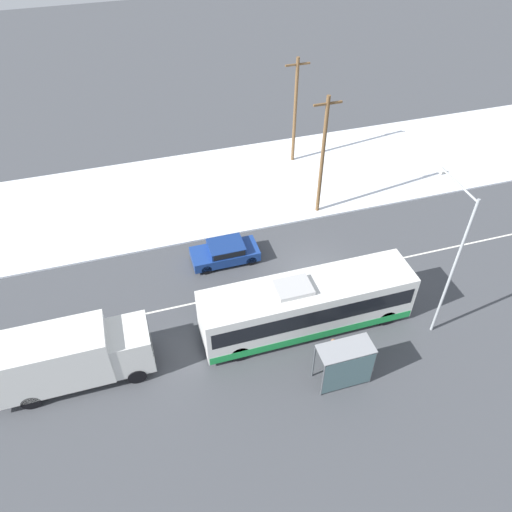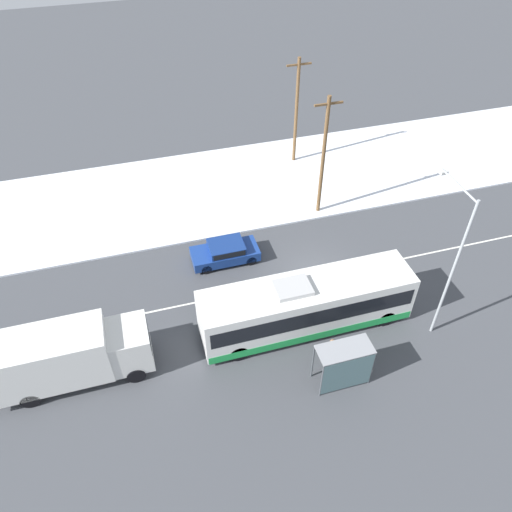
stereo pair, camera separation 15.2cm
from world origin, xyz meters
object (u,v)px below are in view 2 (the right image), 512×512
(streetlamp, at_px, (451,248))
(box_truck, at_px, (65,356))
(bus_shelter, at_px, (346,363))
(pedestrian_at_stop, at_px, (332,349))
(utility_pole_roadside, at_px, (323,156))
(city_bus, at_px, (306,305))
(utility_pole_snowlot, at_px, (296,110))
(sedan_car, at_px, (225,251))

(streetlamp, bearing_deg, box_truck, 174.70)
(bus_shelter, height_order, streetlamp, streetlamp)
(pedestrian_at_stop, relative_size, bus_shelter, 0.67)
(pedestrian_at_stop, relative_size, utility_pole_roadside, 0.21)
(pedestrian_at_stop, bearing_deg, streetlamp, 8.93)
(city_bus, bearing_deg, pedestrian_at_stop, -81.85)
(pedestrian_at_stop, bearing_deg, bus_shelter, -87.02)
(utility_pole_roadside, bearing_deg, utility_pole_snowlot, 84.93)
(city_bus, bearing_deg, streetlamp, -14.69)
(box_truck, height_order, utility_pole_roadside, utility_pole_roadside)
(city_bus, height_order, pedestrian_at_stop, city_bus)
(sedan_car, distance_m, pedestrian_at_stop, 9.34)
(box_truck, distance_m, bus_shelter, 12.99)
(bus_shelter, relative_size, streetlamp, 0.31)
(box_truck, relative_size, pedestrian_at_stop, 4.29)
(box_truck, xyz_separation_m, bus_shelter, (12.36, -3.98, -0.09))
(sedan_car, bearing_deg, bus_shelter, 107.86)
(utility_pole_snowlot, bearing_deg, streetlamp, -85.59)
(box_truck, height_order, pedestrian_at_stop, box_truck)
(box_truck, height_order, bus_shelter, box_truck)
(city_bus, relative_size, streetlamp, 1.30)
(sedan_car, height_order, streetlamp, streetlamp)
(box_truck, xyz_separation_m, pedestrian_at_stop, (12.29, -2.63, -0.70))
(sedan_car, xyz_separation_m, utility_pole_snowlot, (7.79, 9.64, 3.50))
(city_bus, xyz_separation_m, utility_pole_roadside, (4.38, 9.19, 2.77))
(city_bus, xyz_separation_m, utility_pole_snowlot, (4.97, 15.82, 2.65))
(sedan_car, distance_m, utility_pole_snowlot, 12.88)
(sedan_car, distance_m, streetlamp, 12.89)
(pedestrian_at_stop, bearing_deg, sedan_car, 110.01)
(box_truck, bearing_deg, bus_shelter, -17.86)
(utility_pole_snowlot, bearing_deg, sedan_car, -128.96)
(box_truck, distance_m, utility_pole_roadside, 18.88)
(utility_pole_roadside, height_order, utility_pole_snowlot, utility_pole_roadside)
(box_truck, bearing_deg, utility_pole_snowlot, 43.05)
(pedestrian_at_stop, xyz_separation_m, bus_shelter, (0.07, -1.36, 0.61))
(sedan_car, relative_size, utility_pole_roadside, 0.49)
(bus_shelter, bearing_deg, utility_pole_snowlot, 77.09)
(city_bus, distance_m, sedan_car, 6.85)
(city_bus, bearing_deg, utility_pole_roadside, 64.50)
(pedestrian_at_stop, relative_size, streetlamp, 0.20)
(pedestrian_at_stop, distance_m, utility_pole_snowlot, 19.24)
(bus_shelter, distance_m, utility_pole_snowlot, 20.44)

